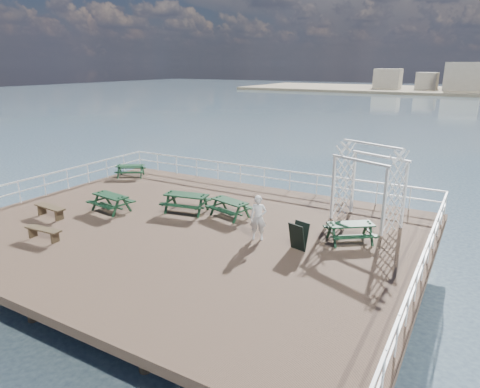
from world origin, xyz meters
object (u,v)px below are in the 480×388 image
Objects in this scene: flat_bench_near at (50,209)px; trellis_arbor at (368,189)px; picnic_table_b at (186,199)px; person at (258,218)px; picnic_table_c at (350,229)px; picnic_table_d at (111,199)px; picnic_table_e at (230,205)px; picnic_table_a at (131,168)px; flat_bench_far at (43,231)px.

trellis_arbor reaches higher than flat_bench_near.
person is (4.22, -1.17, 0.26)m from picnic_table_b.
picnic_table_c is 3.43m from person.
picnic_table_d is 2.54m from flat_bench_near.
person reaches higher than picnic_table_b.
picnic_table_e is (1.99, 0.45, -0.07)m from picnic_table_b.
person is at bearing -21.38° from picnic_table_e.
picnic_table_a reaches higher than flat_bench_near.
picnic_table_c is at bearing 4.38° from person.
flat_bench_far is at bearing -115.15° from picnic_table_e.
picnic_table_a is 13.94m from trellis_arbor.
person reaches higher than flat_bench_far.
picnic_table_a is 0.93× the size of picnic_table_b.
trellis_arbor is at bearing -34.68° from picnic_table_a.
picnic_table_c is at bearing 22.27° from flat_bench_near.
picnic_table_a is 1.02× the size of picnic_table_e.
picnic_table_c is 1.09× the size of picnic_table_e.
person is (-3.07, -1.49, 0.33)m from picnic_table_c.
person is at bearing -107.53° from trellis_arbor.
trellis_arbor is at bearing 29.63° from picnic_table_d.
person reaches higher than picnic_table_a.
flat_bench_far is (-10.04, -5.57, -0.18)m from picnic_table_c.
person is (-3.07, -3.76, -0.63)m from trellis_arbor.
picnic_table_c is (7.29, 0.32, -0.07)m from picnic_table_b.
picnic_table_b is 0.65× the size of trellis_arbor.
picnic_table_b reaches higher than picnic_table_a.
picnic_table_e is 5.79m from trellis_arbor.
picnic_table_a is at bearing 133.17° from picnic_table_d.
flat_bench_near is 1.08× the size of flat_bench_far.
picnic_table_b is at bearing 145.84° from picnic_table_c.
picnic_table_d is at bearing -162.96° from picnic_table_b.
person is (8.90, 2.33, 0.49)m from flat_bench_near.
picnic_table_c reaches higher than flat_bench_near.
picnic_table_d is at bearing -143.23° from picnic_table_e.
trellis_arbor is 1.96× the size of person.
picnic_table_b is at bearing -138.78° from trellis_arbor.
flat_bench_near is at bearing 161.05° from picnic_table_c.
trellis_arbor reaches higher than picnic_table_a.
flat_bench_far is at bearing -97.38° from picnic_table_a.
picnic_table_c is at bearing -8.30° from picnic_table_b.
trellis_arbor is (10.30, 4.18, 0.94)m from picnic_table_d.
person reaches higher than picnic_table_d.
picnic_table_e is at bearing 35.21° from flat_bench_near.
picnic_table_c is 2.47m from trellis_arbor.
flat_bench_near is (-11.97, -3.82, -0.16)m from picnic_table_c.
picnic_table_d is 11.16m from trellis_arbor.
picnic_table_d is 7.25m from person.
picnic_table_a is 1.05× the size of picnic_table_d.
picnic_table_e is at bearing 1.85° from picnic_table_b.
person is (7.24, 0.42, 0.31)m from picnic_table_d.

